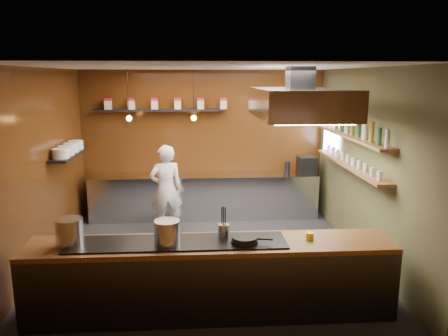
{
  "coord_description": "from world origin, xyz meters",
  "views": [
    {
      "loc": [
        -0.16,
        -6.52,
        2.86
      ],
      "look_at": [
        0.29,
        0.4,
        1.41
      ],
      "focal_mm": 35.0,
      "sensor_mm": 36.0,
      "label": 1
    }
  ],
  "objects": [
    {
      "name": "prep_counter",
      "position": [
        0.0,
        2.17,
        0.45
      ],
      "size": [
        4.6,
        0.65,
        0.9
      ],
      "primitive_type": "cube",
      "color": "silver",
      "rests_on": "floor"
    },
    {
      "name": "bottle_shelf_lower",
      "position": [
        2.34,
        0.3,
        1.45
      ],
      "size": [
        0.26,
        2.8,
        0.04
      ],
      "primitive_type": "cube",
      "color": "brown",
      "rests_on": "right_wall"
    },
    {
      "name": "pendant_right",
      "position": [
        -0.2,
        1.7,
        2.15
      ],
      "size": [
        0.1,
        0.1,
        0.95
      ],
      "color": "black",
      "rests_on": "ceiling"
    },
    {
      "name": "ceiling",
      "position": [
        0.0,
        0.0,
        3.0
      ],
      "size": [
        5.0,
        5.0,
        0.0
      ],
      "primitive_type": "plane",
      "rotation": [
        3.14,
        0.0,
        0.0
      ],
      "color": "silver",
      "rests_on": "back_wall"
    },
    {
      "name": "bottles",
      "position": [
        2.34,
        0.3,
        2.06
      ],
      "size": [
        0.06,
        2.66,
        0.24
      ],
      "color": "silver",
      "rests_on": "bottle_shelf_upper"
    },
    {
      "name": "espresso_machine",
      "position": [
        2.1,
        2.12,
        1.08
      ],
      "size": [
        0.38,
        0.36,
        0.36
      ],
      "primitive_type": "cube",
      "rotation": [
        0.0,
        0.0,
        0.07
      ],
      "color": "black",
      "rests_on": "prep_counter"
    },
    {
      "name": "wine_glasses",
      "position": [
        2.34,
        0.3,
        1.53
      ],
      "size": [
        0.07,
        2.37,
        0.13
      ],
      "color": "silver",
      "rests_on": "bottle_shelf_lower"
    },
    {
      "name": "stockpot_large",
      "position": [
        -1.65,
        -1.6,
        1.1
      ],
      "size": [
        0.36,
        0.36,
        0.31
      ],
      "primitive_type": "cylinder",
      "rotation": [
        0.0,
        0.0,
        0.12
      ],
      "color": "silver",
      "rests_on": "pass_counter"
    },
    {
      "name": "chef",
      "position": [
        -0.72,
        1.3,
        0.83
      ],
      "size": [
        0.69,
        0.54,
        1.66
      ],
      "primitive_type": "imported",
      "rotation": [
        0.0,
        0.0,
        3.4
      ],
      "color": "white",
      "rests_on": "floor"
    },
    {
      "name": "tin_shelf",
      "position": [
        -0.9,
        2.36,
        2.2
      ],
      "size": [
        2.6,
        0.26,
        0.04
      ],
      "primitive_type": "cube",
      "color": "black",
      "rests_on": "back_wall"
    },
    {
      "name": "plate_shelf",
      "position": [
        -2.34,
        1.0,
        1.55
      ],
      "size": [
        0.3,
        1.4,
        0.04
      ],
      "primitive_type": "cube",
      "color": "black",
      "rests_on": "left_wall"
    },
    {
      "name": "bottle_shelf_upper",
      "position": [
        2.34,
        0.3,
        1.92
      ],
      "size": [
        0.26,
        2.8,
        0.04
      ],
      "primitive_type": "cube",
      "color": "brown",
      "rests_on": "right_wall"
    },
    {
      "name": "plate_stacks",
      "position": [
        -2.34,
        1.0,
        1.65
      ],
      "size": [
        0.26,
        1.16,
        0.16
      ],
      "color": "silver",
      "rests_on": "plate_shelf"
    },
    {
      "name": "pendant_left",
      "position": [
        -1.4,
        1.7,
        2.15
      ],
      "size": [
        0.1,
        0.1,
        0.95
      ],
      "color": "black",
      "rests_on": "ceiling"
    },
    {
      "name": "back_wall",
      "position": [
        0.0,
        2.5,
        1.5
      ],
      "size": [
        5.0,
        0.0,
        5.0
      ],
      "primitive_type": "plane",
      "rotation": [
        1.57,
        0.0,
        0.0
      ],
      "color": "#361809",
      "rests_on": "ground"
    },
    {
      "name": "butter_jar",
      "position": [
        1.21,
        -1.58,
        0.96
      ],
      "size": [
        0.13,
        0.13,
        0.09
      ],
      "primitive_type": "cylinder",
      "rotation": [
        0.0,
        0.0,
        0.36
      ],
      "color": "yellow",
      "rests_on": "pass_counter"
    },
    {
      "name": "extractor_hood",
      "position": [
        1.3,
        -0.4,
        2.51
      ],
      "size": [
        1.2,
        2.0,
        0.72
      ],
      "color": "#38383D",
      "rests_on": "ceiling"
    },
    {
      "name": "frying_pan",
      "position": [
        0.4,
        -1.7,
        0.98
      ],
      "size": [
        0.49,
        0.32,
        0.08
      ],
      "color": "black",
      "rests_on": "pass_counter"
    },
    {
      "name": "pass_counter",
      "position": [
        -0.0,
        -1.6,
        0.47
      ],
      "size": [
        4.4,
        0.72,
        0.94
      ],
      "color": "#38383D",
      "rests_on": "floor"
    },
    {
      "name": "floor",
      "position": [
        0.0,
        0.0,
        0.0
      ],
      "size": [
        5.0,
        5.0,
        0.0
      ],
      "primitive_type": "plane",
      "color": "#232325",
      "rests_on": "ground"
    },
    {
      "name": "storage_tins",
      "position": [
        -0.75,
        2.36,
        2.33
      ],
      "size": [
        2.43,
        0.13,
        0.22
      ],
      "color": "beige",
      "rests_on": "tin_shelf"
    },
    {
      "name": "right_wall",
      "position": [
        2.5,
        0.0,
        1.5
      ],
      "size": [
        0.0,
        5.0,
        5.0
      ],
      "primitive_type": "plane",
      "rotation": [
        1.57,
        0.0,
        -1.57
      ],
      "color": "#4A482A",
      "rests_on": "ground"
    },
    {
      "name": "stockpot_small",
      "position": [
        -0.51,
        -1.66,
        1.08
      ],
      "size": [
        0.38,
        0.38,
        0.29
      ],
      "primitive_type": "cylinder",
      "rotation": [
        0.0,
        0.0,
        0.31
      ],
      "color": "silver",
      "rests_on": "pass_counter"
    },
    {
      "name": "left_wall",
      "position": [
        -2.5,
        0.0,
        1.5
      ],
      "size": [
        0.0,
        5.0,
        5.0
      ],
      "primitive_type": "plane",
      "rotation": [
        1.57,
        0.0,
        1.57
      ],
      "color": "#361809",
      "rests_on": "ground"
    },
    {
      "name": "utensil_crock",
      "position": [
        0.16,
        -1.52,
        1.03
      ],
      "size": [
        0.16,
        0.16,
        0.18
      ],
      "primitive_type": "cylinder",
      "rotation": [
        0.0,
        0.0,
        0.18
      ],
      "color": "silver",
      "rests_on": "pass_counter"
    },
    {
      "name": "window_pane",
      "position": [
        2.45,
        1.7,
        1.9
      ],
      "size": [
        0.0,
        1.0,
        1.0
      ],
      "primitive_type": "plane",
      "rotation": [
        1.57,
        0.0,
        -1.57
      ],
      "color": "white",
      "rests_on": "right_wall"
    }
  ]
}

